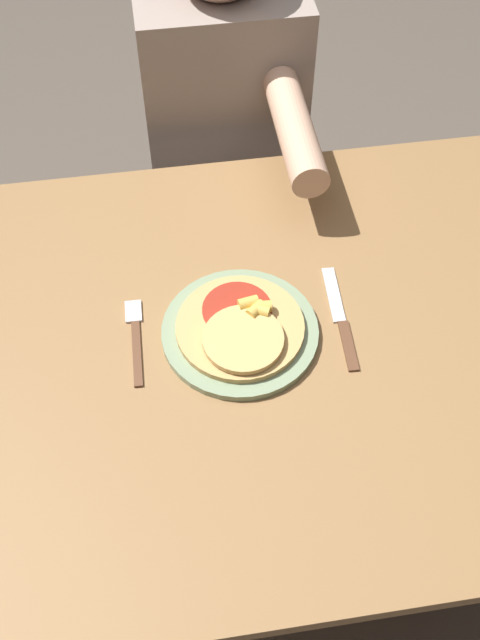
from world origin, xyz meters
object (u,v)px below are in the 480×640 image
at_px(dining_table, 215,380).
at_px(knife, 341,319).
at_px(fork, 135,336).
at_px(plate, 240,332).
at_px(pizza, 241,328).
at_px(person_diner, 225,122).

distance_m(dining_table, knife, 0.25).
xyz_separation_m(dining_table, fork, (-0.13, 0.04, 0.10)).
distance_m(plate, pizza, 0.02).
xyz_separation_m(knife, person_diner, (-0.11, 0.63, -0.06)).
relative_size(plate, person_diner, 0.23).
height_order(dining_table, knife, knife).
height_order(fork, person_diner, person_diner).
bearing_deg(dining_table, plate, 25.54).
xyz_separation_m(pizza, knife, (0.17, 0.01, -0.02)).
height_order(plate, pizza, pizza).
bearing_deg(person_diner, knife, -79.77).
bearing_deg(person_diner, dining_table, -99.52).
bearing_deg(pizza, plate, 111.53).
bearing_deg(knife, pizza, -177.23).
relative_size(dining_table, pizza, 6.03).
bearing_deg(person_diner, fork, -111.13).
bearing_deg(dining_table, person_diner, 80.48).
relative_size(knife, person_diner, 0.19).
relative_size(dining_table, person_diner, 1.11).
bearing_deg(plate, person_diner, 84.46).
height_order(plate, knife, plate).
xyz_separation_m(pizza, person_diner, (0.06, 0.63, -0.09)).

